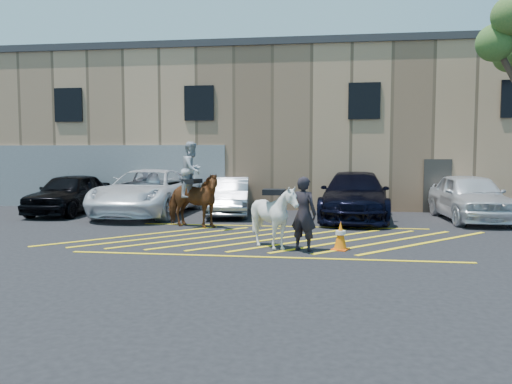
# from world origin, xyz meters

# --- Properties ---
(ground) EXTENTS (90.00, 90.00, 0.00)m
(ground) POSITION_xyz_m (0.00, 0.00, 0.00)
(ground) COLOR black
(ground) RESTS_ON ground
(car_black_suv) EXTENTS (1.97, 4.83, 1.64)m
(car_black_suv) POSITION_xyz_m (-8.80, 4.63, 0.82)
(car_black_suv) COLOR black
(car_black_suv) RESTS_ON ground
(car_white_pickup) EXTENTS (3.10, 6.52, 1.80)m
(car_white_pickup) POSITION_xyz_m (-5.52, 4.68, 0.90)
(car_white_pickup) COLOR white
(car_white_pickup) RESTS_ON ground
(car_silver_sedan) EXTENTS (2.16, 4.66, 1.48)m
(car_silver_sedan) POSITION_xyz_m (-2.36, 5.07, 0.74)
(car_silver_sedan) COLOR gray
(car_silver_sedan) RESTS_ON ground
(car_blue_suv) EXTENTS (2.89, 6.14, 1.73)m
(car_blue_suv) POSITION_xyz_m (2.52, 4.54, 0.87)
(car_blue_suv) COLOR black
(car_blue_suv) RESTS_ON ground
(car_white_suv) EXTENTS (2.23, 5.14, 1.73)m
(car_white_suv) POSITION_xyz_m (6.62, 4.61, 0.86)
(car_white_suv) COLOR silver
(car_white_suv) RESTS_ON ground
(handler) EXTENTS (0.80, 0.68, 1.86)m
(handler) POSITION_xyz_m (0.87, -1.88, 0.93)
(handler) COLOR black
(handler) RESTS_ON ground
(warehouse) EXTENTS (32.42, 10.20, 7.30)m
(warehouse) POSITION_xyz_m (-0.01, 11.99, 3.65)
(warehouse) COLOR tan
(warehouse) RESTS_ON ground
(hatching_zone) EXTENTS (12.60, 5.12, 0.01)m
(hatching_zone) POSITION_xyz_m (-0.00, -0.30, 0.01)
(hatching_zone) COLOR yellow
(hatching_zone) RESTS_ON ground
(mounted_bay) EXTENTS (2.32, 1.55, 2.82)m
(mounted_bay) POSITION_xyz_m (-2.90, 1.60, 1.14)
(mounted_bay) COLOR brown
(mounted_bay) RESTS_ON ground
(saddled_white) EXTENTS (1.32, 1.49, 1.64)m
(saddled_white) POSITION_xyz_m (0.13, -1.76, 0.83)
(saddled_white) COLOR silver
(saddled_white) RESTS_ON ground
(traffic_cone) EXTENTS (0.49, 0.49, 0.73)m
(traffic_cone) POSITION_xyz_m (1.80, -1.66, 0.37)
(traffic_cone) COLOR #FF510A
(traffic_cone) RESTS_ON ground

